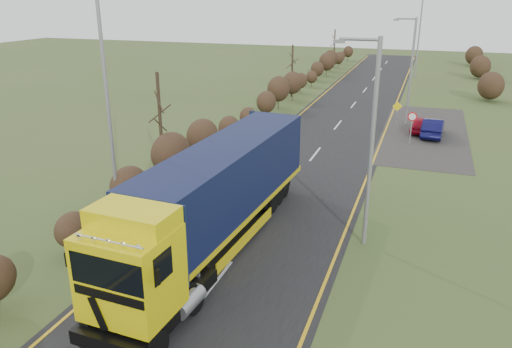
{
  "coord_description": "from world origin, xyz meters",
  "views": [
    {
      "loc": [
        6.42,
        -18.12,
        9.73
      ],
      "look_at": [
        -0.83,
        2.78,
        1.72
      ],
      "focal_mm": 35.0,
      "sensor_mm": 36.0,
      "label": 1
    }
  ],
  "objects_px": {
    "lorry": "(216,194)",
    "speed_sign": "(412,122)",
    "car_blue_sedan": "(433,128)",
    "streetlight_near": "(370,137)",
    "car_red_hatchback": "(423,124)"
  },
  "relations": [
    {
      "from": "lorry",
      "to": "speed_sign",
      "type": "relative_size",
      "value": 6.67
    },
    {
      "from": "car_red_hatchback",
      "to": "streetlight_near",
      "type": "xyz_separation_m",
      "value": [
        -1.8,
        -19.19,
        3.96
      ]
    },
    {
      "from": "lorry",
      "to": "car_red_hatchback",
      "type": "xyz_separation_m",
      "value": [
        7.3,
        21.5,
        -1.74
      ]
    },
    {
      "from": "car_blue_sedan",
      "to": "streetlight_near",
      "type": "relative_size",
      "value": 0.48
    },
    {
      "from": "car_red_hatchback",
      "to": "speed_sign",
      "type": "relative_size",
      "value": 1.58
    },
    {
      "from": "car_blue_sedan",
      "to": "streetlight_near",
      "type": "distance_m",
      "value": 18.85
    },
    {
      "from": "lorry",
      "to": "streetlight_near",
      "type": "relative_size",
      "value": 1.8
    },
    {
      "from": "lorry",
      "to": "car_blue_sedan",
      "type": "bearing_deg",
      "value": 72.02
    },
    {
      "from": "car_red_hatchback",
      "to": "car_blue_sedan",
      "type": "distance_m",
      "value": 1.18
    },
    {
      "from": "lorry",
      "to": "car_blue_sedan",
      "type": "distance_m",
      "value": 22.15
    },
    {
      "from": "lorry",
      "to": "speed_sign",
      "type": "bearing_deg",
      "value": 73.2
    },
    {
      "from": "speed_sign",
      "to": "car_red_hatchback",
      "type": "bearing_deg",
      "value": 78.64
    },
    {
      "from": "streetlight_near",
      "to": "speed_sign",
      "type": "height_order",
      "value": "streetlight_near"
    },
    {
      "from": "streetlight_near",
      "to": "speed_sign",
      "type": "bearing_deg",
      "value": 86.0
    },
    {
      "from": "car_red_hatchback",
      "to": "lorry",
      "type": "bearing_deg",
      "value": 79.49
    }
  ]
}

